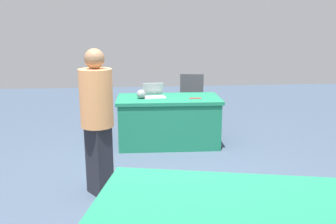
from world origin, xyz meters
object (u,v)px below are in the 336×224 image
object	(u,v)px
laptop_silver	(154,95)
yarn_ball	(141,94)
chair_aisle	(192,95)
scissors_red	(195,98)
person_attendee_standing	(97,116)
table_foreground	(169,121)

from	to	relation	value
laptop_silver	yarn_ball	xyz separation A→B (m)	(0.19, 0.09, 0.03)
laptop_silver	chair_aisle	bearing A→B (deg)	-131.16
yarn_ball	scissors_red	world-z (taller)	yarn_ball
scissors_red	person_attendee_standing	bearing A→B (deg)	-128.29
laptop_silver	yarn_ball	distance (m)	0.22
chair_aisle	person_attendee_standing	size ratio (longest dim) A/B	0.61
chair_aisle	table_foreground	bearing A→B (deg)	-104.45
yarn_ball	person_attendee_standing	bearing A→B (deg)	72.38
person_attendee_standing	scissors_red	xyz separation A→B (m)	(-1.30, -1.49, -0.13)
laptop_silver	yarn_ball	bearing A→B (deg)	18.08
laptop_silver	scissors_red	distance (m)	0.63
person_attendee_standing	yarn_ball	size ratio (longest dim) A/B	11.80
laptop_silver	scissors_red	bearing A→B (deg)	157.97
table_foreground	laptop_silver	bearing A→B (deg)	-11.84
table_foreground	laptop_silver	xyz separation A→B (m)	(0.22, -0.05, 0.41)
table_foreground	yarn_ball	xyz separation A→B (m)	(0.41, 0.05, 0.43)
table_foreground	scissors_red	world-z (taller)	scissors_red
yarn_ball	table_foreground	bearing A→B (deg)	-173.71
table_foreground	person_attendee_standing	xyz separation A→B (m)	(0.91, 1.61, 0.50)
person_attendee_standing	scissors_red	size ratio (longest dim) A/B	8.69
table_foreground	scissors_red	bearing A→B (deg)	163.05
table_foreground	person_attendee_standing	size ratio (longest dim) A/B	1.00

